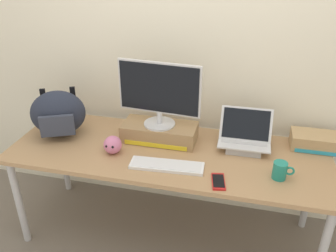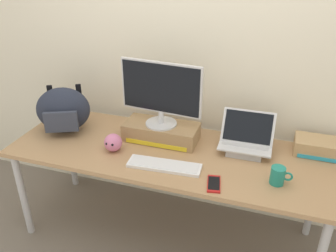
{
  "view_description": "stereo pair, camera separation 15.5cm",
  "coord_description": "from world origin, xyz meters",
  "px_view_note": "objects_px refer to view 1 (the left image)",
  "views": [
    {
      "loc": [
        0.47,
        -1.92,
        1.92
      ],
      "look_at": [
        0.0,
        0.0,
        0.89
      ],
      "focal_mm": 37.88,
      "sensor_mm": 36.0,
      "label": 1
    },
    {
      "loc": [
        0.62,
        -1.87,
        1.92
      ],
      "look_at": [
        0.0,
        0.0,
        0.89
      ],
      "focal_mm": 37.88,
      "sensor_mm": 36.0,
      "label": 2
    }
  ],
  "objects_px": {
    "messenger_backpack": "(58,113)",
    "cell_phone": "(218,181)",
    "open_laptop": "(244,141)",
    "plush_toy": "(113,145)",
    "toner_box_cyan": "(316,141)",
    "toner_box_yellow": "(160,132)",
    "coffee_mug": "(280,170)",
    "external_keyboard": "(167,166)",
    "desktop_monitor": "(159,93)"
  },
  "relations": [
    {
      "from": "messenger_backpack",
      "to": "desktop_monitor",
      "type": "bearing_deg",
      "value": -17.34
    },
    {
      "from": "toner_box_yellow",
      "to": "coffee_mug",
      "type": "xyz_separation_m",
      "value": [
        0.78,
        -0.27,
        -0.01
      ]
    },
    {
      "from": "desktop_monitor",
      "to": "external_keyboard",
      "type": "bearing_deg",
      "value": -62.96
    },
    {
      "from": "plush_toy",
      "to": "messenger_backpack",
      "type": "bearing_deg",
      "value": 161.79
    },
    {
      "from": "toner_box_yellow",
      "to": "toner_box_cyan",
      "type": "bearing_deg",
      "value": 7.75
    },
    {
      "from": "desktop_monitor",
      "to": "external_keyboard",
      "type": "distance_m",
      "value": 0.47
    },
    {
      "from": "desktop_monitor",
      "to": "toner_box_cyan",
      "type": "height_order",
      "value": "desktop_monitor"
    },
    {
      "from": "open_laptop",
      "to": "cell_phone",
      "type": "xyz_separation_m",
      "value": [
        -0.12,
        -0.42,
        -0.05
      ]
    },
    {
      "from": "open_laptop",
      "to": "messenger_backpack",
      "type": "relative_size",
      "value": 0.78
    },
    {
      "from": "toner_box_cyan",
      "to": "toner_box_yellow",
      "type": "bearing_deg",
      "value": -172.25
    },
    {
      "from": "open_laptop",
      "to": "desktop_monitor",
      "type": "bearing_deg",
      "value": -177.92
    },
    {
      "from": "toner_box_yellow",
      "to": "desktop_monitor",
      "type": "distance_m",
      "value": 0.29
    },
    {
      "from": "plush_toy",
      "to": "toner_box_yellow",
      "type": "bearing_deg",
      "value": 43.25
    },
    {
      "from": "messenger_backpack",
      "to": "cell_phone",
      "type": "distance_m",
      "value": 1.2
    },
    {
      "from": "external_keyboard",
      "to": "toner_box_cyan",
      "type": "bearing_deg",
      "value": 22.96
    },
    {
      "from": "coffee_mug",
      "to": "cell_phone",
      "type": "relative_size",
      "value": 0.74
    },
    {
      "from": "plush_toy",
      "to": "external_keyboard",
      "type": "bearing_deg",
      "value": -11.86
    },
    {
      "from": "open_laptop",
      "to": "coffee_mug",
      "type": "distance_m",
      "value": 0.37
    },
    {
      "from": "open_laptop",
      "to": "plush_toy",
      "type": "relative_size",
      "value": 2.87
    },
    {
      "from": "toner_box_yellow",
      "to": "coffee_mug",
      "type": "height_order",
      "value": "toner_box_yellow"
    },
    {
      "from": "desktop_monitor",
      "to": "plush_toy",
      "type": "distance_m",
      "value": 0.44
    },
    {
      "from": "messenger_backpack",
      "to": "toner_box_cyan",
      "type": "distance_m",
      "value": 1.74
    },
    {
      "from": "cell_phone",
      "to": "desktop_monitor",
      "type": "bearing_deg",
      "value": 128.57
    },
    {
      "from": "cell_phone",
      "to": "toner_box_cyan",
      "type": "xyz_separation_m",
      "value": [
        0.58,
        0.53,
        0.04
      ]
    },
    {
      "from": "toner_box_yellow",
      "to": "cell_phone",
      "type": "xyz_separation_m",
      "value": [
        0.45,
        -0.39,
        -0.05
      ]
    },
    {
      "from": "coffee_mug",
      "to": "toner_box_cyan",
      "type": "relative_size",
      "value": 0.38
    },
    {
      "from": "external_keyboard",
      "to": "open_laptop",
      "type": "bearing_deg",
      "value": 33.98
    },
    {
      "from": "toner_box_cyan",
      "to": "external_keyboard",
      "type": "bearing_deg",
      "value": -153.28
    },
    {
      "from": "desktop_monitor",
      "to": "cell_phone",
      "type": "height_order",
      "value": "desktop_monitor"
    },
    {
      "from": "open_laptop",
      "to": "cell_phone",
      "type": "height_order",
      "value": "open_laptop"
    },
    {
      "from": "messenger_backpack",
      "to": "plush_toy",
      "type": "height_order",
      "value": "messenger_backpack"
    },
    {
      "from": "open_laptop",
      "to": "plush_toy",
      "type": "xyz_separation_m",
      "value": [
        -0.81,
        -0.26,
        0.01
      ]
    },
    {
      "from": "toner_box_yellow",
      "to": "coffee_mug",
      "type": "relative_size",
      "value": 4.07
    },
    {
      "from": "desktop_monitor",
      "to": "open_laptop",
      "type": "bearing_deg",
      "value": 7.64
    },
    {
      "from": "toner_box_yellow",
      "to": "external_keyboard",
      "type": "relative_size",
      "value": 1.1
    },
    {
      "from": "plush_toy",
      "to": "open_laptop",
      "type": "bearing_deg",
      "value": 17.75
    },
    {
      "from": "cell_phone",
      "to": "external_keyboard",
      "type": "bearing_deg",
      "value": 155.82
    },
    {
      "from": "toner_box_yellow",
      "to": "coffee_mug",
      "type": "bearing_deg",
      "value": -18.89
    },
    {
      "from": "toner_box_yellow",
      "to": "coffee_mug",
      "type": "distance_m",
      "value": 0.83
    },
    {
      "from": "desktop_monitor",
      "to": "messenger_backpack",
      "type": "bearing_deg",
      "value": -168.35
    },
    {
      "from": "toner_box_yellow",
      "to": "open_laptop",
      "type": "xyz_separation_m",
      "value": [
        0.57,
        0.03,
        -0.01
      ]
    },
    {
      "from": "open_laptop",
      "to": "coffee_mug",
      "type": "bearing_deg",
      "value": -54.49
    },
    {
      "from": "plush_toy",
      "to": "cell_phone",
      "type": "bearing_deg",
      "value": -12.75
    },
    {
      "from": "messenger_backpack",
      "to": "coffee_mug",
      "type": "height_order",
      "value": "messenger_backpack"
    },
    {
      "from": "external_keyboard",
      "to": "plush_toy",
      "type": "relative_size",
      "value": 3.87
    },
    {
      "from": "external_keyboard",
      "to": "messenger_backpack",
      "type": "relative_size",
      "value": 1.06
    },
    {
      "from": "desktop_monitor",
      "to": "coffee_mug",
      "type": "distance_m",
      "value": 0.88
    },
    {
      "from": "messenger_backpack",
      "to": "cell_phone",
      "type": "bearing_deg",
      "value": -39.13
    },
    {
      "from": "external_keyboard",
      "to": "plush_toy",
      "type": "xyz_separation_m",
      "value": [
        -0.38,
        0.08,
        0.05
      ]
    },
    {
      "from": "external_keyboard",
      "to": "coffee_mug",
      "type": "distance_m",
      "value": 0.66
    }
  ]
}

